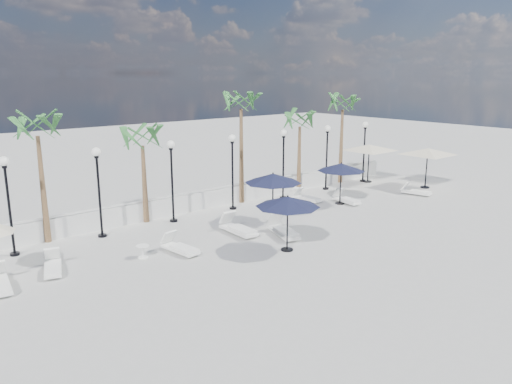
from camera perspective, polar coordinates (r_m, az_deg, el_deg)
ground at (r=21.11m, az=8.10°, el=-5.53°), size 100.00×100.00×0.00m
balustrade at (r=26.38m, az=-3.97°, el=-0.52°), size 26.00×0.30×1.01m
lamppost_0 at (r=20.76m, az=-26.53°, el=-0.01°), size 0.36×0.36×3.84m
lamppost_1 at (r=21.77m, az=-17.59°, el=1.35°), size 0.36×0.36×3.84m
lamppost_2 at (r=23.27m, az=-9.62°, el=2.54°), size 0.36×0.36×3.84m
lamppost_3 at (r=25.17m, az=-2.71°, el=3.53°), size 0.36×0.36×3.84m
lamppost_4 at (r=27.39m, az=3.16°, el=4.33°), size 0.36×0.36×3.84m
lamppost_5 at (r=29.85m, az=8.12°, el=4.97°), size 0.36×0.36×3.84m
lamppost_6 at (r=32.51m, az=12.30°, el=5.48°), size 0.36×0.36×3.84m
palm_0 at (r=21.57m, az=-23.73°, el=6.25°), size 2.60×2.60×5.50m
palm_1 at (r=23.30m, az=-12.87°, el=5.56°), size 2.60×2.60×4.70m
palm_2 at (r=26.22m, az=-1.72°, el=9.71°), size 2.60×2.60×6.10m
palm_3 at (r=29.15m, az=5.03°, el=7.74°), size 2.60×2.60×4.90m
palm_4 at (r=31.79m, az=9.88°, el=9.47°), size 2.60×2.60×5.70m
lounger_0 at (r=19.71m, az=-8.71°, el=-6.25°), size 0.81×1.85×0.67m
lounger_2 at (r=19.05m, az=-22.22°, el=-7.87°), size 1.05×1.80×0.64m
lounger_3 at (r=21.70m, az=-2.08°, el=-4.15°), size 0.74×2.10×0.78m
lounger_4 at (r=27.29m, az=5.86°, el=-0.65°), size 0.69×1.69×0.62m
lounger_5 at (r=21.45m, az=3.12°, el=-4.36°), size 1.29×2.20×0.79m
lounger_6 at (r=30.04m, az=17.83°, el=0.07°), size 0.94×1.75×0.62m
lounger_7 at (r=27.19m, az=10.30°, el=-0.83°), size 0.78×1.78×0.64m
side_table_1 at (r=19.43m, az=-12.82°, el=-6.52°), size 0.50×0.50×0.49m
side_table_2 at (r=28.05m, az=4.52°, el=0.03°), size 0.57×0.57×0.55m
parasol_navy_left at (r=19.27m, az=3.64°, el=-1.15°), size 2.53×2.53×2.24m
parasol_navy_mid at (r=22.92m, az=1.95°, el=1.55°), size 2.66×2.66×2.39m
parasol_navy_right at (r=26.65m, az=9.71°, el=2.79°), size 2.52×2.52×2.26m
parasol_cream_sq_a at (r=32.43m, az=12.83°, el=5.28°), size 5.29×5.29×2.60m
parasol_cream_sq_b at (r=31.73m, az=19.06°, el=4.72°), size 5.21×5.21×2.61m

